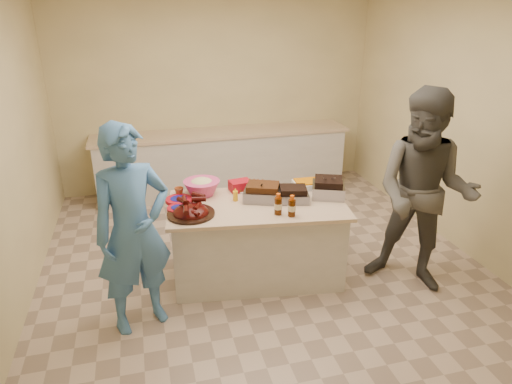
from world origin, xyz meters
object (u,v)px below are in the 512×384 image
object	(u,v)px
roasting_pan	(328,196)
bbq_bottle_a	(292,216)
guest_blue	(144,321)
plastic_cup	(179,196)
guest_gray	(410,283)
island	(257,275)
coleslaw_bowl	(202,194)
mustard_bottle	(235,201)
rib_platter	(191,215)
bbq_bottle_b	(278,214)

from	to	relation	value
roasting_pan	bbq_bottle_a	size ratio (longest dim) A/B	1.56
roasting_pan	guest_blue	distance (m)	2.09
plastic_cup	guest_gray	distance (m)	2.45
roasting_pan	bbq_bottle_a	distance (m)	0.61
guest_gray	plastic_cup	bearing A→B (deg)	-161.49
island	plastic_cup	world-z (taller)	plastic_cup
island	coleslaw_bowl	world-z (taller)	coleslaw_bowl
bbq_bottle_a	guest_gray	size ratio (longest dim) A/B	0.10
plastic_cup	island	bearing A→B (deg)	-28.91
island	mustard_bottle	distance (m)	0.83
guest_gray	bbq_bottle_a	bearing A→B (deg)	-146.88
coleslaw_bowl	island	bearing A→B (deg)	-36.81
rib_platter	guest_blue	world-z (taller)	rib_platter
coleslaw_bowl	guest_blue	size ratio (longest dim) A/B	0.21
roasting_pan	guest_gray	world-z (taller)	roasting_pan
island	rib_platter	size ratio (longest dim) A/B	3.87
guest_gray	roasting_pan	bearing A→B (deg)	-174.98
rib_platter	roasting_pan	bearing A→B (deg)	3.99
coleslaw_bowl	guest_gray	world-z (taller)	coleslaw_bowl
guest_blue	coleslaw_bowl	bearing A→B (deg)	29.36
plastic_cup	guest_gray	xyz separation A→B (m)	(2.14, -0.91, -0.80)
guest_blue	mustard_bottle	bearing A→B (deg)	9.88
plastic_cup	guest_gray	world-z (taller)	plastic_cup
coleslaw_bowl	bbq_bottle_a	bearing A→B (deg)	-44.73
coleslaw_bowl	mustard_bottle	size ratio (longest dim) A/B	2.76
rib_platter	plastic_cup	world-z (taller)	rib_platter
bbq_bottle_a	mustard_bottle	bearing A→B (deg)	131.86
plastic_cup	guest_blue	world-z (taller)	plastic_cup
island	guest_gray	world-z (taller)	island
roasting_pan	plastic_cup	distance (m)	1.48
plastic_cup	guest_gray	size ratio (longest dim) A/B	0.05
rib_platter	bbq_bottle_a	bearing A→B (deg)	-16.13
rib_platter	bbq_bottle_a	xyz separation A→B (m)	(0.87, -0.25, 0.00)
rib_platter	coleslaw_bowl	size ratio (longest dim) A/B	1.20
rib_platter	bbq_bottle_b	distance (m)	0.79
roasting_pan	bbq_bottle_a	xyz separation A→B (m)	(-0.50, -0.35, 0.00)
island	mustard_bottle	xyz separation A→B (m)	(-0.19, 0.12, 0.80)
island	rib_platter	distance (m)	1.03
rib_platter	bbq_bottle_b	bearing A→B (deg)	-13.55
bbq_bottle_b	rib_platter	bearing A→B (deg)	166.45
plastic_cup	guest_blue	bearing A→B (deg)	-117.93
island	guest_gray	size ratio (longest dim) A/B	0.88
coleslaw_bowl	mustard_bottle	world-z (taller)	coleslaw_bowl
roasting_pan	bbq_bottle_b	distance (m)	0.67
bbq_bottle_b	guest_blue	world-z (taller)	bbq_bottle_b
plastic_cup	guest_blue	distance (m)	1.24
island	coleslaw_bowl	distance (m)	0.99
bbq_bottle_a	plastic_cup	distance (m)	1.18
bbq_bottle_b	guest_blue	xyz separation A→B (m)	(-1.27, -0.18, -0.80)
island	roasting_pan	bearing A→B (deg)	8.28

